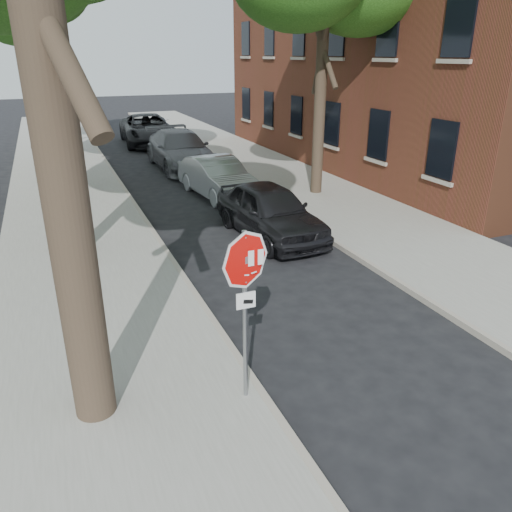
% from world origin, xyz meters
% --- Properties ---
extents(ground, '(120.00, 120.00, 0.00)m').
position_xyz_m(ground, '(0.00, 0.00, 0.00)').
color(ground, black).
rests_on(ground, ground).
extents(sidewalk_left, '(4.00, 55.00, 0.12)m').
position_xyz_m(sidewalk_left, '(-2.50, 12.00, 0.06)').
color(sidewalk_left, gray).
rests_on(sidewalk_left, ground).
extents(sidewalk_right, '(4.00, 55.00, 0.12)m').
position_xyz_m(sidewalk_right, '(6.00, 12.00, 0.06)').
color(sidewalk_right, gray).
rests_on(sidewalk_right, ground).
extents(curb_left, '(0.12, 55.00, 0.13)m').
position_xyz_m(curb_left, '(-0.45, 12.00, 0.07)').
color(curb_left, '#9E9384').
rests_on(curb_left, ground).
extents(curb_right, '(0.12, 55.00, 0.13)m').
position_xyz_m(curb_right, '(3.95, 12.00, 0.07)').
color(curb_right, '#9E9384').
rests_on(curb_right, ground).
extents(stop_sign, '(0.76, 0.34, 2.61)m').
position_xyz_m(stop_sign, '(-0.70, -0.03, 1.95)').
color(stop_sign, gray).
rests_on(stop_sign, sidewalk_left).
extents(car_a, '(2.07, 4.53, 1.51)m').
position_xyz_m(car_a, '(2.60, 6.53, 0.75)').
color(car_a, black).
rests_on(car_a, ground).
extents(car_b, '(1.94, 4.41, 1.41)m').
position_xyz_m(car_b, '(2.60, 11.18, 0.70)').
color(car_b, '#A6A9AE').
rests_on(car_b, ground).
extents(car_c, '(2.34, 5.68, 1.65)m').
position_xyz_m(car_c, '(2.60, 16.46, 0.82)').
color(car_c, '#56565C').
rests_on(car_c, ground).
extents(car_d, '(3.10, 6.13, 1.66)m').
position_xyz_m(car_d, '(2.51, 23.47, 0.83)').
color(car_d, black).
rests_on(car_d, ground).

